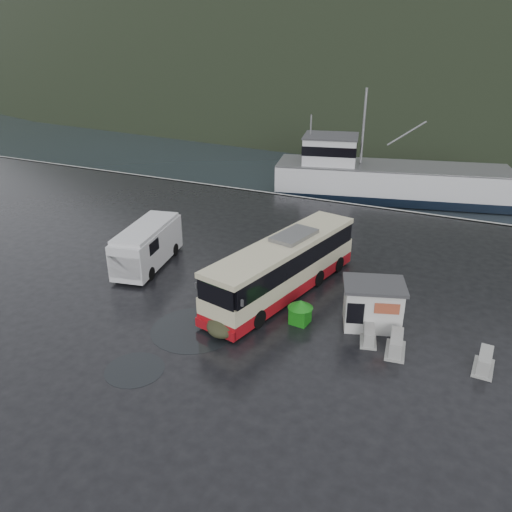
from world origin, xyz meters
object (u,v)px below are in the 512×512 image
at_px(dome_tent, 226,331).
at_px(jersey_barrier_b, 368,341).
at_px(ticket_kiosk, 370,325).
at_px(jersey_barrier_a, 395,352).
at_px(jersey_barrier_c, 483,369).
at_px(fishing_trawler, 390,185).
at_px(waste_bin_left, 216,322).
at_px(waste_bin_right, 300,323).
at_px(white_van, 149,265).
at_px(coach_bus, 283,292).

bearing_deg(dome_tent, jersey_barrier_b, 18.05).
xyz_separation_m(ticket_kiosk, jersey_barrier_a, (1.60, -1.89, 0.00)).
height_order(jersey_barrier_c, fishing_trawler, fishing_trawler).
bearing_deg(fishing_trawler, jersey_barrier_c, -84.17).
bearing_deg(jersey_barrier_c, jersey_barrier_b, 179.82).
bearing_deg(dome_tent, jersey_barrier_c, 10.35).
relative_size(waste_bin_left, jersey_barrier_b, 0.86).
distance_m(ticket_kiosk, jersey_barrier_c, 5.60).
bearing_deg(fishing_trawler, waste_bin_right, -101.02).
bearing_deg(jersey_barrier_a, ticket_kiosk, 130.38).
xyz_separation_m(white_van, waste_bin_left, (7.31, -4.23, 0.00)).
distance_m(dome_tent, jersey_barrier_a, 8.21).
xyz_separation_m(dome_tent, fishing_trawler, (1.94, 30.48, 0.00)).
bearing_deg(ticket_kiosk, jersey_barrier_b, -99.21).
height_order(waste_bin_left, jersey_barrier_a, waste_bin_left).
xyz_separation_m(waste_bin_right, jersey_barrier_c, (8.71, -0.20, 0.00)).
relative_size(waste_bin_left, fishing_trawler, 0.05).
bearing_deg(waste_bin_right, coach_bus, 126.94).
bearing_deg(jersey_barrier_a, waste_bin_right, 173.93).
relative_size(coach_bus, dome_tent, 4.68).
relative_size(dome_tent, jersey_barrier_b, 1.64).
bearing_deg(ticket_kiosk, jersey_barrier_a, -68.00).
relative_size(ticket_kiosk, fishing_trawler, 0.12).
bearing_deg(dome_tent, waste_bin_right, 37.41).
relative_size(waste_bin_right, jersey_barrier_c, 0.78).
distance_m(ticket_kiosk, fishing_trawler, 27.15).
distance_m(jersey_barrier_b, fishing_trawler, 28.71).
relative_size(coach_bus, waste_bin_right, 9.09).
distance_m(waste_bin_right, jersey_barrier_c, 8.71).
height_order(dome_tent, ticket_kiosk, ticket_kiosk).
relative_size(waste_bin_left, ticket_kiosk, 0.44).
xyz_separation_m(jersey_barrier_b, fishing_trawler, (-4.71, 28.32, 0.00)).
distance_m(waste_bin_right, dome_tent, 3.86).
relative_size(waste_bin_right, fishing_trawler, 0.05).
xyz_separation_m(coach_bus, jersey_barrier_a, (6.99, -3.25, 0.00)).
bearing_deg(waste_bin_right, white_van, 167.63).
xyz_separation_m(coach_bus, waste_bin_left, (-1.89, -4.49, 0.00)).
xyz_separation_m(white_van, dome_tent, (8.18, -4.81, 0.00)).
height_order(waste_bin_left, ticket_kiosk, ticket_kiosk).
relative_size(waste_bin_right, jersey_barrier_b, 0.85).
height_order(jersey_barrier_a, fishing_trawler, fishing_trawler).
xyz_separation_m(coach_bus, waste_bin_right, (2.05, -2.73, 0.00)).
bearing_deg(waste_bin_left, coach_bus, 67.24).
height_order(waste_bin_left, fishing_trawler, fishing_trawler).
bearing_deg(dome_tent, jersey_barrier_a, 12.82).
height_order(ticket_kiosk, jersey_barrier_c, ticket_kiosk).
bearing_deg(dome_tent, coach_bus, 78.67).
xyz_separation_m(white_van, waste_bin_right, (11.25, -2.47, 0.00)).
bearing_deg(jersey_barrier_b, waste_bin_right, 177.13).
bearing_deg(jersey_barrier_c, ticket_kiosk, 163.86).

